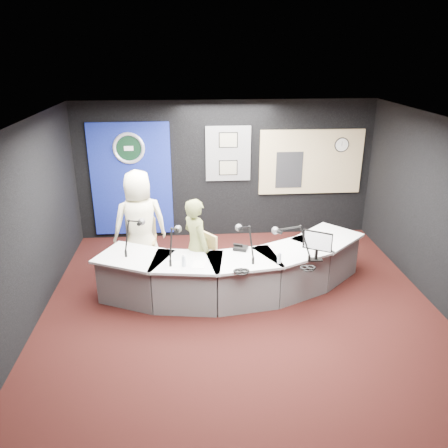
{
  "coord_description": "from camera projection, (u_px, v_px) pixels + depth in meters",
  "views": [
    {
      "loc": [
        -0.71,
        -5.85,
        3.73
      ],
      "look_at": [
        -0.2,
        0.8,
        1.1
      ],
      "focal_mm": 36.0,
      "sensor_mm": 36.0,
      "label": 1
    }
  ],
  "objects": [
    {
      "name": "wall_clock",
      "position": [
        342.0,
        145.0,
        9.05
      ],
      "size": [
        0.28,
        0.01,
        0.28
      ],
      "primitive_type": "cylinder",
      "rotation": [
        1.57,
        0.0,
        0.0
      ],
      "color": "white",
      "rests_on": "booth_window_frame"
    },
    {
      "name": "framed_photo_lower",
      "position": [
        228.0,
        168.0,
        9.04
      ],
      "size": [
        0.34,
        0.02,
        0.27
      ],
      "primitive_type": "cube",
      "color": "gray",
      "rests_on": "pinboard"
    },
    {
      "name": "person_man",
      "position": [
        140.0,
        224.0,
        7.62
      ],
      "size": [
        1.04,
        0.82,
        1.87
      ],
      "primitive_type": "imported",
      "rotation": [
        0.0,
        0.0,
        3.41
      ],
      "color": "#F6EEC5",
      "rests_on": "ground"
    },
    {
      "name": "framed_photo_upper",
      "position": [
        228.0,
        140.0,
        8.84
      ],
      "size": [
        0.34,
        0.02,
        0.27
      ],
      "primitive_type": "cube",
      "color": "gray",
      "rests_on": "pinboard"
    },
    {
      "name": "armchair_left",
      "position": [
        142.0,
        248.0,
        7.79
      ],
      "size": [
        0.55,
        0.55,
        0.96
      ],
      "primitive_type": null,
      "rotation": [
        0.0,
        0.0,
        -0.03
      ],
      "color": "#9F8449",
      "rests_on": "ground"
    },
    {
      "name": "booth_glow",
      "position": [
        311.0,
        162.0,
        9.15
      ],
      "size": [
        2.0,
        0.02,
        1.2
      ],
      "primitive_type": "cube",
      "color": "beige",
      "rests_on": "booth_window_frame"
    },
    {
      "name": "ground",
      "position": [
        241.0,
        310.0,
        6.85
      ],
      "size": [
        6.0,
        6.0,
        0.0
      ],
      "primitive_type": "plane",
      "color": "black",
      "rests_on": "ground"
    },
    {
      "name": "seal_center",
      "position": [
        129.0,
        148.0,
        8.74
      ],
      "size": [
        0.48,
        0.01,
        0.48
      ],
      "primitive_type": "cylinder",
      "rotation": [
        1.57,
        0.0,
        0.0
      ],
      "color": "black",
      "rests_on": "backdrop_panel"
    },
    {
      "name": "boom_mic_b",
      "position": [
        174.0,
        239.0,
        6.73
      ],
      "size": [
        0.23,
        0.73,
        0.6
      ],
      "primitive_type": null,
      "color": "black",
      "rests_on": "broadcast_desk"
    },
    {
      "name": "headphones_far",
      "position": [
        241.0,
        271.0,
        6.38
      ],
      "size": [
        0.23,
        0.23,
        0.04
      ],
      "primitive_type": "torus",
      "color": "black",
      "rests_on": "broadcast_desk"
    },
    {
      "name": "pinboard",
      "position": [
        228.0,
        154.0,
        8.97
      ],
      "size": [
        0.9,
        0.04,
        1.1
      ],
      "primitive_type": "cube",
      "color": "slate",
      "rests_on": "wall_back"
    },
    {
      "name": "ceiling",
      "position": [
        244.0,
        124.0,
        5.82
      ],
      "size": [
        6.0,
        6.0,
        0.02
      ],
      "primitive_type": "cube",
      "color": "silver",
      "rests_on": "ground"
    },
    {
      "name": "booth_window_frame",
      "position": [
        311.0,
        162.0,
        9.16
      ],
      "size": [
        2.12,
        0.06,
        1.32
      ],
      "primitive_type": "cube",
      "color": "tan",
      "rests_on": "wall_back"
    },
    {
      "name": "wall_front",
      "position": [
        286.0,
        363.0,
        3.55
      ],
      "size": [
        6.0,
        0.02,
        2.8
      ],
      "primitive_type": "cube",
      "color": "black",
      "rests_on": "ground"
    },
    {
      "name": "broadcast_desk",
      "position": [
        234.0,
        271.0,
        7.22
      ],
      "size": [
        4.5,
        1.9,
        0.75
      ],
      "primitive_type": null,
      "color": "silver",
      "rests_on": "ground"
    },
    {
      "name": "backdrop_panel",
      "position": [
        131.0,
        180.0,
        9.01
      ],
      "size": [
        1.6,
        0.05,
        2.3
      ],
      "primitive_type": "cube",
      "color": "navy",
      "rests_on": "wall_back"
    },
    {
      "name": "draped_jacket",
      "position": [
        141.0,
        235.0,
        7.97
      ],
      "size": [
        0.5,
        0.11,
        0.7
      ],
      "primitive_type": "cube",
      "rotation": [
        0.0,
        0.0,
        -0.03
      ],
      "color": "#696559",
      "rests_on": "armchair_left"
    },
    {
      "name": "computer_monitor",
      "position": [
        317.0,
        241.0,
        6.63
      ],
      "size": [
        0.37,
        0.23,
        0.29
      ],
      "primitive_type": "cube",
      "rotation": [
        0.0,
        0.0,
        -0.53
      ],
      "color": "black",
      "rests_on": "broadcast_desk"
    },
    {
      "name": "desk_phone",
      "position": [
        241.0,
        248.0,
        7.09
      ],
      "size": [
        0.26,
        0.24,
        0.05
      ],
      "primitive_type": "cube",
      "rotation": [
        0.0,
        0.0,
        -0.37
      ],
      "color": "black",
      "rests_on": "broadcast_desk"
    },
    {
      "name": "equipment_rack",
      "position": [
        289.0,
        170.0,
        9.16
      ],
      "size": [
        0.55,
        0.02,
        0.75
      ],
      "primitive_type": "cube",
      "color": "black",
      "rests_on": "booth_window_frame"
    },
    {
      "name": "boom_mic_c",
      "position": [
        246.0,
        237.0,
        6.8
      ],
      "size": [
        0.27,
        0.72,
        0.6
      ],
      "primitive_type": null,
      "color": "black",
      "rests_on": "broadcast_desk"
    },
    {
      "name": "paper_stack",
      "position": [
        174.0,
        266.0,
        6.57
      ],
      "size": [
        0.21,
        0.3,
        0.0
      ],
      "primitive_type": "cube",
      "rotation": [
        0.0,
        0.0,
        0.04
      ],
      "color": "white",
      "rests_on": "broadcast_desk"
    },
    {
      "name": "notepad",
      "position": [
        199.0,
        264.0,
        6.62
      ],
      "size": [
        0.22,
        0.29,
        0.0
      ],
      "primitive_type": "cube",
      "rotation": [
        0.0,
        0.0,
        -0.16
      ],
      "color": "white",
      "rests_on": "broadcast_desk"
    },
    {
      "name": "person_woman",
      "position": [
        196.0,
        246.0,
        7.13
      ],
      "size": [
        0.62,
        0.69,
        1.58
      ],
      "primitive_type": "imported",
      "rotation": [
        0.0,
        0.0,
        2.12
      ],
      "color": "olive",
      "rests_on": "ground"
    },
    {
      "name": "armchair_right",
      "position": [
        197.0,
        267.0,
        7.27
      ],
      "size": [
        0.67,
        0.67,
        0.85
      ],
      "primitive_type": null,
      "rotation": [
        0.0,
        0.0,
        -0.93
      ],
      "color": "#9F8449",
      "rests_on": "ground"
    },
    {
      "name": "headphones_near",
      "position": [
        308.0,
        268.0,
        6.48
      ],
      "size": [
        0.22,
        0.22,
        0.04
      ],
      "primitive_type": "torus",
      "color": "black",
      "rests_on": "broadcast_desk"
    },
    {
      "name": "boom_mic_a",
      "position": [
        134.0,
        231.0,
        7.03
      ],
      "size": [
        0.32,
        0.71,
        0.6
      ],
      "primitive_type": null,
      "color": "black",
      "rests_on": "broadcast_desk"
    },
    {
      "name": "agency_seal",
      "position": [
        129.0,
        148.0,
        8.74
      ],
      "size": [
        0.63,
        0.07,
        0.63
      ],
      "primitive_type": "torus",
      "rotation": [
        1.57,
        0.0,
        0.0
      ],
      "color": "silver",
      "rests_on": "backdrop_panel"
    },
    {
      "name": "wall_right",
      "position": [
        446.0,
        219.0,
        6.55
      ],
      "size": [
        0.02,
        6.0,
        2.8
      ],
      "primitive_type": "cube",
      "color": "black",
      "rests_on": "ground"
    },
    {
      "name": "boom_mic_d",
      "position": [
        292.0,
        238.0,
        6.78
      ],
      "size": [
        0.57,
        0.55,
        0.6
      ],
      "primitive_type": null,
      "color": "black",
      "rests_on": "broadcast_desk"
    },
    {
      "name": "water_bottles",
      "position": [
        248.0,
        251.0,
        6.83
      ],
      "size": [
        2.01,
        0.57,
        0.18
      ],
      "primitive_type": null,
      "color": "silver",
      "rests_on": "broadcast_desk"
    },
    {
      "name": "wall_back",
      "position": [
        226.0,
        170.0,
        9.12
      ],
      "size": [
        6.0,
        0.02,
        2.8
      ],
      "primitive_type": "cube",
      "color": "black",
      "rests_on": "ground"
    },
    {
      "name": "wall_left",
      "position": [
        24.0,
        231.0,
        6.12
      ],
      "size": [
        0.02,
        6.0,
        2.8
      ],
      "primitive_type": "cube",
      "color": "black",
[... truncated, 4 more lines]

